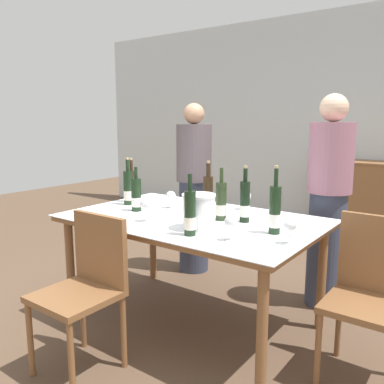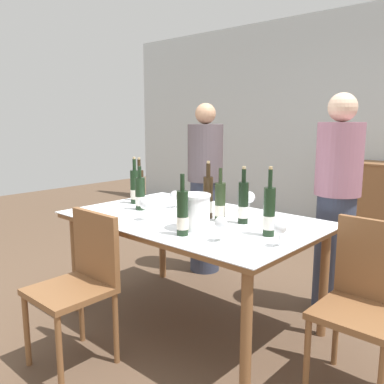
{
  "view_description": "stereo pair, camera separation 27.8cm",
  "coord_description": "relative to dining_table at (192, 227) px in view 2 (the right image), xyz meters",
  "views": [
    {
      "loc": [
        1.62,
        -2.21,
        1.45
      ],
      "look_at": [
        0.0,
        0.0,
        0.96
      ],
      "focal_mm": 38.0,
      "sensor_mm": 36.0,
      "label": 1
    },
    {
      "loc": [
        1.84,
        -2.03,
        1.45
      ],
      "look_at": [
        0.0,
        0.0,
        0.96
      ],
      "focal_mm": 38.0,
      "sensor_mm": 36.0,
      "label": 2
    }
  ],
  "objects": [
    {
      "name": "chair_near_front",
      "position": [
        -0.18,
        -0.78,
        -0.18
      ],
      "size": [
        0.42,
        0.42,
        0.9
      ],
      "color": "brown",
      "rests_on": "ground_plane"
    },
    {
      "name": "ground_plane",
      "position": [
        0.0,
        0.0,
        -0.71
      ],
      "size": [
        12.0,
        12.0,
        0.0
      ],
      "primitive_type": "plane",
      "color": "brown"
    },
    {
      "name": "wine_bottle_4",
      "position": [
        -0.67,
        0.05,
        0.2
      ],
      "size": [
        0.07,
        0.07,
        0.38
      ],
      "color": "black",
      "rests_on": "dining_table"
    },
    {
      "name": "back_wall",
      "position": [
        0.0,
        3.15,
        0.69
      ],
      "size": [
        8.0,
        0.1,
        2.8
      ],
      "color": "silver",
      "rests_on": "ground_plane"
    },
    {
      "name": "wine_glass_2",
      "position": [
        0.17,
        0.44,
        0.17
      ],
      "size": [
        0.09,
        0.09,
        0.15
      ],
      "color": "white",
      "rests_on": "dining_table"
    },
    {
      "name": "wine_bottle_1",
      "position": [
        -0.46,
        -0.08,
        0.18
      ],
      "size": [
        0.08,
        0.08,
        0.33
      ],
      "color": "black",
      "rests_on": "dining_table"
    },
    {
      "name": "wine_bottle_3",
      "position": [
        0.35,
        0.11,
        0.2
      ],
      "size": [
        0.07,
        0.07,
        0.37
      ],
      "color": "black",
      "rests_on": "dining_table"
    },
    {
      "name": "wine_glass_3",
      "position": [
        -0.18,
        -0.26,
        0.18
      ],
      "size": [
        0.08,
        0.08,
        0.16
      ],
      "color": "white",
      "rests_on": "dining_table"
    },
    {
      "name": "person_host",
      "position": [
        -0.61,
        0.86,
        0.09
      ],
      "size": [
        0.33,
        0.33,
        1.6
      ],
      "color": "#383F56",
      "rests_on": "ground_plane"
    },
    {
      "name": "ice_bucket",
      "position": [
        0.21,
        -0.21,
        0.18
      ],
      "size": [
        0.21,
        0.21,
        0.22
      ],
      "color": "white",
      "rests_on": "dining_table"
    },
    {
      "name": "wine_bottle_6",
      "position": [
        0.63,
        -0.03,
        0.21
      ],
      "size": [
        0.07,
        0.07,
        0.41
      ],
      "color": "black",
      "rests_on": "dining_table"
    },
    {
      "name": "wine_glass_1",
      "position": [
        -0.31,
        0.15,
        0.16
      ],
      "size": [
        0.08,
        0.08,
        0.13
      ],
      "color": "white",
      "rests_on": "dining_table"
    },
    {
      "name": "wine_bottle_0",
      "position": [
        -0.72,
        0.15,
        0.19
      ],
      "size": [
        0.07,
        0.07,
        0.36
      ],
      "color": "#332314",
      "rests_on": "dining_table"
    },
    {
      "name": "wine_bottle_5",
      "position": [
        0.25,
        -0.36,
        0.19
      ],
      "size": [
        0.07,
        0.07,
        0.36
      ],
      "color": "black",
      "rests_on": "dining_table"
    },
    {
      "name": "wine_bottle_7",
      "position": [
        0.09,
        0.07,
        0.21
      ],
      "size": [
        0.07,
        0.07,
        0.39
      ],
      "color": "#332314",
      "rests_on": "dining_table"
    },
    {
      "name": "person_guest_left",
      "position": [
        0.67,
        0.85,
        0.11
      ],
      "size": [
        0.33,
        0.33,
        1.64
      ],
      "color": "#383F56",
      "rests_on": "ground_plane"
    },
    {
      "name": "wine_glass_0",
      "position": [
        0.79,
        -0.17,
        0.17
      ],
      "size": [
        0.07,
        0.07,
        0.14
      ],
      "color": "white",
      "rests_on": "dining_table"
    },
    {
      "name": "wine_bottle_2",
      "position": [
        0.2,
        0.06,
        0.19
      ],
      "size": [
        0.07,
        0.07,
        0.36
      ],
      "color": "#28381E",
      "rests_on": "dining_table"
    },
    {
      "name": "wine_glass_4",
      "position": [
        0.5,
        -0.31,
        0.17
      ],
      "size": [
        0.07,
        0.07,
        0.14
      ],
      "color": "white",
      "rests_on": "dining_table"
    },
    {
      "name": "chair_right_end",
      "position": [
        1.17,
        0.09,
        -0.18
      ],
      "size": [
        0.42,
        0.42,
        0.92
      ],
      "color": "brown",
      "rests_on": "ground_plane"
    },
    {
      "name": "dining_table",
      "position": [
        0.0,
        0.0,
        0.0
      ],
      "size": [
        1.74,
        1.1,
        0.78
      ],
      "color": "brown",
      "rests_on": "ground_plane"
    }
  ]
}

